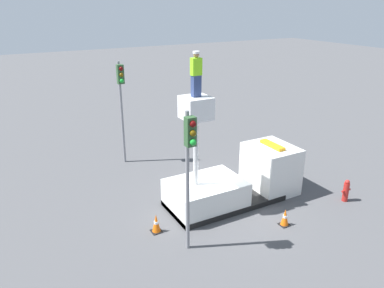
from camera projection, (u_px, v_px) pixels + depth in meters
name	position (u px, v px, depth m)	size (l,w,h in m)	color
ground_plane	(224.00, 202.00, 17.14)	(120.00, 120.00, 0.00)	#4C4C4F
bucket_truck	(237.00, 180.00, 17.09)	(6.24, 2.42, 5.13)	black
worker	(196.00, 74.00, 14.32)	(0.40, 0.26, 1.75)	navy
traffic_light_pole	(189.00, 156.00, 12.54)	(0.34, 0.57, 5.31)	gray
traffic_light_across	(121.00, 93.00, 19.92)	(0.34, 0.57, 5.70)	gray
fire_hydrant	(346.00, 191.00, 17.09)	(0.50, 0.26, 1.07)	#B2231E
traffic_cone_rear	(156.00, 224.00, 14.83)	(0.42, 0.42, 0.78)	black
traffic_cone_curbside	(285.00, 218.00, 15.28)	(0.40, 0.40, 0.74)	black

